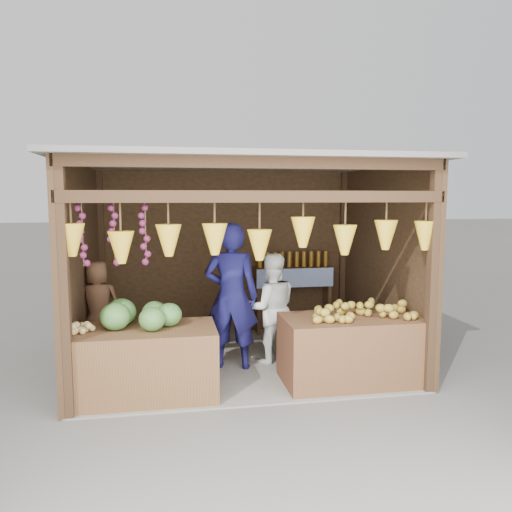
{
  "coord_description": "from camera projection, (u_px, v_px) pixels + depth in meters",
  "views": [
    {
      "loc": [
        -0.93,
        -6.44,
        2.19
      ],
      "look_at": [
        0.19,
        -0.1,
        1.43
      ],
      "focal_mm": 35.0,
      "sensor_mm": 36.0,
      "label": 1
    }
  ],
  "objects": [
    {
      "name": "ground",
      "position": [
        241.0,
        361.0,
        6.72
      ],
      "size": [
        80.0,
        80.0,
        0.0
      ],
      "primitive_type": "plane",
      "color": "#514F49",
      "rests_on": "ground"
    },
    {
      "name": "stall_structure",
      "position": [
        238.0,
        238.0,
        6.48
      ],
      "size": [
        4.3,
        3.3,
        2.66
      ],
      "color": "slate",
      "rests_on": "ground"
    },
    {
      "name": "back_shelf",
      "position": [
        293.0,
        279.0,
        8.05
      ],
      "size": [
        1.25,
        0.32,
        1.32
      ],
      "color": "#382314",
      "rests_on": "ground"
    },
    {
      "name": "counter_left",
      "position": [
        145.0,
        363.0,
        5.47
      ],
      "size": [
        1.55,
        0.85,
        0.77
      ],
      "primitive_type": "cube",
      "color": "#4B3019",
      "rests_on": "ground"
    },
    {
      "name": "counter_right",
      "position": [
        353.0,
        350.0,
        5.9
      ],
      "size": [
        1.67,
        0.85,
        0.8
      ],
      "primitive_type": "cube",
      "color": "#532E1B",
      "rests_on": "ground"
    },
    {
      "name": "stool",
      "position": [
        100.0,
        358.0,
        6.39
      ],
      "size": [
        0.3,
        0.3,
        0.28
      ],
      "primitive_type": "cube",
      "color": "black",
      "rests_on": "ground"
    },
    {
      "name": "man_standing",
      "position": [
        231.0,
        296.0,
        6.32
      ],
      "size": [
        0.78,
        0.61,
        1.88
      ],
      "primitive_type": "imported",
      "rotation": [
        0.0,
        0.0,
        2.88
      ],
      "color": "#141347",
      "rests_on": "ground"
    },
    {
      "name": "woman_standing",
      "position": [
        271.0,
        308.0,
        6.59
      ],
      "size": [
        0.72,
        0.56,
        1.47
      ],
      "primitive_type": "imported",
      "rotation": [
        0.0,
        0.0,
        3.13
      ],
      "color": "white",
      "rests_on": "ground"
    },
    {
      "name": "vendor_seated",
      "position": [
        98.0,
        305.0,
        6.31
      ],
      "size": [
        0.56,
        0.37,
        1.13
      ],
      "primitive_type": "imported",
      "rotation": [
        0.0,
        0.0,
        3.12
      ],
      "color": "#4F321F",
      "rests_on": "stool"
    },
    {
      "name": "melon_pile",
      "position": [
        143.0,
        313.0,
        5.45
      ],
      "size": [
        1.0,
        0.5,
        0.32
      ],
      "primitive_type": null,
      "color": "#134412",
      "rests_on": "counter_left"
    },
    {
      "name": "tanfruit_pile",
      "position": [
        82.0,
        325.0,
        5.29
      ],
      "size": [
        0.34,
        0.4,
        0.13
      ],
      "primitive_type": null,
      "color": "#A8804D",
      "rests_on": "counter_left"
    },
    {
      "name": "mango_pile",
      "position": [
        360.0,
        308.0,
        5.83
      ],
      "size": [
        1.4,
        0.64,
        0.22
      ],
      "primitive_type": null,
      "color": "#C7651A",
      "rests_on": "counter_right"
    }
  ]
}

